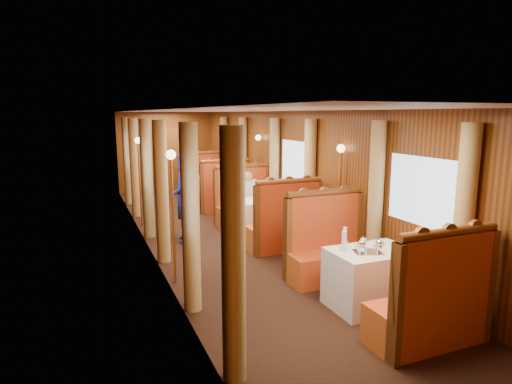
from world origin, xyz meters
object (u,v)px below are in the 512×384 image
banquette_mid_aft (244,205)px  banquette_far_aft (202,183)px  table_near (371,278)px  steward (184,198)px  banquette_far_fwd (224,194)px  teapot_back (363,246)px  passenger (248,193)px  rose_vase_far (212,170)px  banquette_near_fwd (431,307)px  banquette_near_aft (328,251)px  table_far (212,190)px  tea_tray (368,252)px  teapot_left (362,248)px  teapot_right (379,248)px  rose_vase_mid (263,191)px  banquette_mid_fwd (284,227)px  fruit_plate (401,248)px  table_mid (262,218)px

banquette_mid_aft → banquette_far_aft: (0.00, 3.50, 0.00)m
table_near → steward: size_ratio=0.61×
banquette_far_fwd → teapot_back: banquette_far_fwd is taller
banquette_mid_aft → passenger: (-0.00, -0.26, 0.32)m
rose_vase_far → steward: bearing=-115.2°
banquette_near_fwd → rose_vase_far: 8.04m
banquette_near_fwd → banquette_near_aft: 2.03m
banquette_mid_aft → table_far: 2.49m
table_near → tea_tray: (-0.12, -0.07, 0.38)m
banquette_near_aft → teapot_left: size_ratio=8.22×
teapot_right → rose_vase_far: 7.13m
table_near → passenger: 4.27m
banquette_near_fwd → teapot_left: bearing=102.3°
banquette_near_fwd → teapot_right: bearing=89.2°
tea_tray → rose_vase_far: rose_vase_far is taller
teapot_right → teapot_left: bearing=159.8°
banquette_near_aft → banquette_mid_aft: bearing=90.0°
teapot_back → steward: bearing=132.7°
teapot_right → rose_vase_mid: 3.63m
table_far → tea_tray: bearing=-91.0°
banquette_near_fwd → teapot_right: (0.01, 0.90, 0.39)m
banquette_mid_fwd → steward: bearing=141.0°
table_near → teapot_right: 0.46m
teapot_back → banquette_near_fwd: bearing=-61.9°
banquette_near_fwd → fruit_plate: (0.33, 0.88, 0.35)m
passenger → table_near: bearing=-90.0°
teapot_left → teapot_back: bearing=59.5°
banquette_near_aft → teapot_left: banquette_near_aft is taller
tea_tray → rose_vase_mid: rose_vase_mid is taller
banquette_mid_fwd → teapot_back: banquette_mid_fwd is taller
banquette_mid_fwd → rose_vase_mid: size_ratio=3.72×
tea_tray → table_near: bearing=30.9°
banquette_far_aft → banquette_near_fwd: bearing=-90.0°
fruit_plate → teapot_back: bearing=159.5°
tea_tray → rose_vase_mid: 3.60m
table_near → banquette_far_aft: 8.01m
table_near → passenger: size_ratio=1.38×
banquette_mid_fwd → banquette_far_fwd: 3.50m
table_near → rose_vase_mid: bearing=89.6°
rose_vase_mid → rose_vase_far: 3.50m
table_far → teapot_back: 6.98m
table_mid → banquette_far_aft: banquette_far_aft is taller
banquette_far_fwd → passenger: banquette_far_fwd is taller
banquette_mid_aft → teapot_back: size_ratio=8.57×
banquette_near_aft → rose_vase_mid: 2.55m
banquette_near_fwd → rose_vase_far: (0.01, 8.02, 0.50)m
banquette_mid_fwd → table_far: banquette_mid_fwd is taller
teapot_left → rose_vase_mid: size_ratio=0.45×
banquette_near_fwd → banquette_mid_aft: size_ratio=1.00×
table_near → banquette_mid_aft: bearing=90.0°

